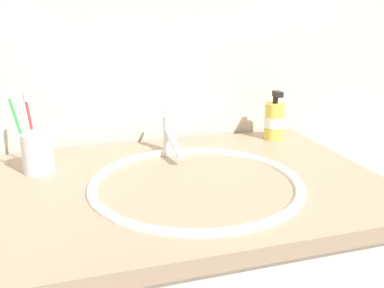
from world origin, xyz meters
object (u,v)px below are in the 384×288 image
at_px(toothbrush_cup, 38,153).
at_px(toothbrush_green, 18,125).
at_px(faucet, 170,137).
at_px(toothbrush_red, 31,125).
at_px(soap_dispenser, 274,120).

bearing_deg(toothbrush_cup, toothbrush_green, 168.45).
relative_size(faucet, toothbrush_green, 0.85).
relative_size(toothbrush_green, toothbrush_red, 1.11).
bearing_deg(toothbrush_red, faucet, -1.37).
bearing_deg(faucet, toothbrush_cup, -174.56).
xyz_separation_m(toothbrush_cup, soap_dispenser, (0.68, 0.08, 0.01)).
distance_m(toothbrush_cup, soap_dispenser, 0.69).
bearing_deg(toothbrush_red, soap_dispenser, 3.19).
distance_m(faucet, toothbrush_red, 0.36).
height_order(toothbrush_cup, toothbrush_red, toothbrush_red).
bearing_deg(toothbrush_red, toothbrush_cup, -76.25).
distance_m(toothbrush_green, toothbrush_red, 0.04).
bearing_deg(toothbrush_cup, soap_dispenser, 6.67).
relative_size(toothbrush_cup, toothbrush_red, 0.54).
xyz_separation_m(faucet, toothbrush_green, (-0.38, -0.03, 0.07)).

